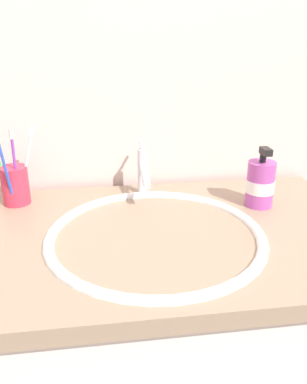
# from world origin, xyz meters

# --- Properties ---
(tiled_wall_back) EXTENTS (2.12, 0.04, 2.40)m
(tiled_wall_back) POSITION_xyz_m (0.00, 0.32, 1.20)
(tiled_wall_back) COLOR beige
(tiled_wall_back) RESTS_ON ground
(vanity_counter) EXTENTS (0.92, 0.57, 0.89)m
(vanity_counter) POSITION_xyz_m (0.00, 0.00, 0.45)
(vanity_counter) COLOR silver
(vanity_counter) RESTS_ON ground
(sink_basin) EXTENTS (0.47, 0.47, 0.09)m
(sink_basin) POSITION_xyz_m (-0.03, -0.02, 0.86)
(sink_basin) COLOR white
(sink_basin) RESTS_ON vanity_counter
(faucet) EXTENTS (0.02, 0.15, 0.14)m
(faucet) POSITION_xyz_m (-0.03, 0.20, 0.96)
(faucet) COLOR silver
(faucet) RESTS_ON sink_basin
(toothbrush_cup) EXTENTS (0.07, 0.07, 0.10)m
(toothbrush_cup) POSITION_xyz_m (-0.35, 0.20, 0.94)
(toothbrush_cup) COLOR #D8334C
(toothbrush_cup) RESTS_ON vanity_counter
(toothbrush_white) EXTENTS (0.06, 0.02, 0.19)m
(toothbrush_white) POSITION_xyz_m (-0.31, 0.20, 1.00)
(toothbrush_white) COLOR white
(toothbrush_white) RESTS_ON toothbrush_cup
(toothbrush_purple) EXTENTS (0.02, 0.03, 0.19)m
(toothbrush_purple) POSITION_xyz_m (-0.34, 0.18, 1.01)
(toothbrush_purple) COLOR purple
(toothbrush_purple) RESTS_ON toothbrush_cup
(toothbrush_blue) EXTENTS (0.02, 0.06, 0.20)m
(toothbrush_blue) POSITION_xyz_m (-0.35, 0.15, 1.01)
(toothbrush_blue) COLOR blue
(toothbrush_blue) RESTS_ON toothbrush_cup
(soap_dispenser) EXTENTS (0.07, 0.07, 0.15)m
(soap_dispenser) POSITION_xyz_m (0.25, 0.10, 0.95)
(soap_dispenser) COLOR #B24CA5
(soap_dispenser) RESTS_ON vanity_counter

